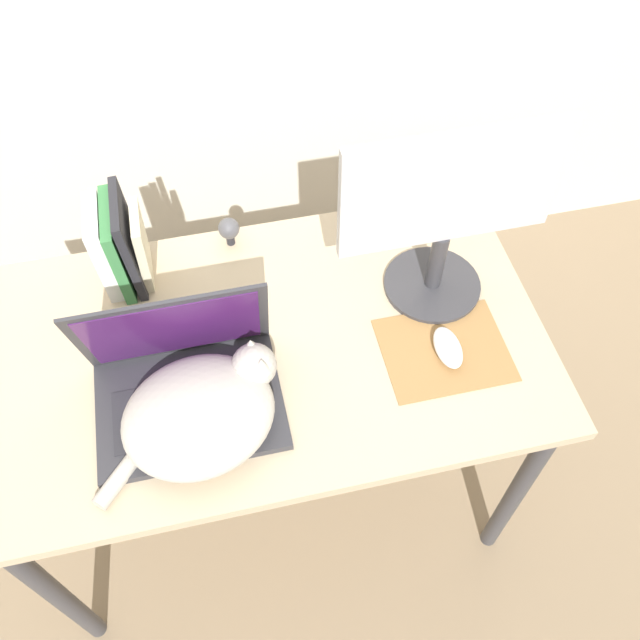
{
  "coord_description": "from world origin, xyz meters",
  "views": [
    {
      "loc": [
        -0.06,
        -0.46,
        1.96
      ],
      "look_at": [
        0.12,
        0.32,
        0.86
      ],
      "focal_mm": 38.0,
      "sensor_mm": 36.0,
      "label": 1
    }
  ],
  "objects_px": {
    "computer_mouse": "(448,347)",
    "laptop": "(185,382)",
    "book_row": "(120,245)",
    "webcam": "(229,229)",
    "external_monitor": "(448,211)",
    "cat": "(202,412)"
  },
  "relations": [
    {
      "from": "book_row",
      "to": "laptop",
      "type": "bearing_deg",
      "value": -74.17
    },
    {
      "from": "computer_mouse",
      "to": "webcam",
      "type": "distance_m",
      "value": 0.58
    },
    {
      "from": "cat",
      "to": "external_monitor",
      "type": "relative_size",
      "value": 0.86
    },
    {
      "from": "laptop",
      "to": "cat",
      "type": "distance_m",
      "value": 0.08
    },
    {
      "from": "computer_mouse",
      "to": "laptop",
      "type": "bearing_deg",
      "value": 178.3
    },
    {
      "from": "book_row",
      "to": "external_monitor",
      "type": "bearing_deg",
      "value": -15.24
    },
    {
      "from": "webcam",
      "to": "computer_mouse",
      "type": "bearing_deg",
      "value": -45.72
    },
    {
      "from": "webcam",
      "to": "laptop",
      "type": "bearing_deg",
      "value": -109.88
    },
    {
      "from": "external_monitor",
      "to": "webcam",
      "type": "bearing_deg",
      "value": 151.44
    },
    {
      "from": "external_monitor",
      "to": "webcam",
      "type": "height_order",
      "value": "external_monitor"
    },
    {
      "from": "cat",
      "to": "computer_mouse",
      "type": "distance_m",
      "value": 0.52
    },
    {
      "from": "cat",
      "to": "external_monitor",
      "type": "height_order",
      "value": "external_monitor"
    },
    {
      "from": "external_monitor",
      "to": "book_row",
      "type": "distance_m",
      "value": 0.71
    },
    {
      "from": "cat",
      "to": "external_monitor",
      "type": "bearing_deg",
      "value": 23.79
    },
    {
      "from": "laptop",
      "to": "book_row",
      "type": "xyz_separation_m",
      "value": [
        -0.1,
        0.35,
        0.05
      ]
    },
    {
      "from": "laptop",
      "to": "cat",
      "type": "bearing_deg",
      "value": -71.44
    },
    {
      "from": "cat",
      "to": "webcam",
      "type": "height_order",
      "value": "cat"
    },
    {
      "from": "computer_mouse",
      "to": "external_monitor",
      "type": "bearing_deg",
      "value": 81.75
    },
    {
      "from": "laptop",
      "to": "webcam",
      "type": "distance_m",
      "value": 0.42
    },
    {
      "from": "cat",
      "to": "book_row",
      "type": "relative_size",
      "value": 1.7
    },
    {
      "from": "webcam",
      "to": "cat",
      "type": "bearing_deg",
      "value": -103.91
    },
    {
      "from": "cat",
      "to": "computer_mouse",
      "type": "height_order",
      "value": "cat"
    }
  ]
}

